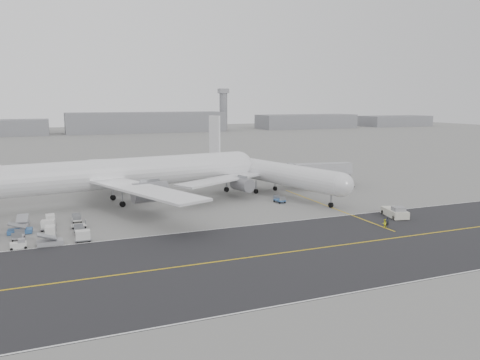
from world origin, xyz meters
name	(u,v)px	position (x,y,z in m)	size (l,w,h in m)	color
ground	(200,227)	(0.00, 0.00, 0.00)	(700.00, 700.00, 0.00)	gray
taxiway	(270,255)	(5.02, -17.98, 0.01)	(220.00, 59.00, 0.03)	#2A2A2C
horizon_buildings	(133,132)	(30.00, 260.00, 0.00)	(520.00, 28.00, 28.00)	gray
control_tower	(223,108)	(100.00, 265.00, 16.25)	(7.00, 7.00, 31.25)	gray
airliner_a	(119,173)	(-10.37, 25.23, 6.55)	(65.80, 64.69, 22.77)	white
airliner_b	(267,171)	(24.43, 24.73, 5.18)	(49.84, 50.95, 17.97)	white
pushback_tug	(395,212)	(36.81, -6.82, 0.93)	(4.17, 8.08, 2.27)	beige
jet_bridge	(321,170)	(39.46, 24.52, 4.59)	(17.64, 5.80, 6.58)	gray
gse_cluster	(20,237)	(-28.93, 5.44, 0.00)	(25.84, 20.51, 1.90)	gray
stray_dolly	(280,203)	(22.11, 12.95, 0.00)	(1.63, 2.64, 1.63)	silver
ground_crew_a	(388,222)	(30.64, -12.19, 0.93)	(0.68, 0.45, 1.86)	black
ground_crew_b	(384,223)	(29.83, -12.37, 0.80)	(0.78, 0.61, 1.60)	yellow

